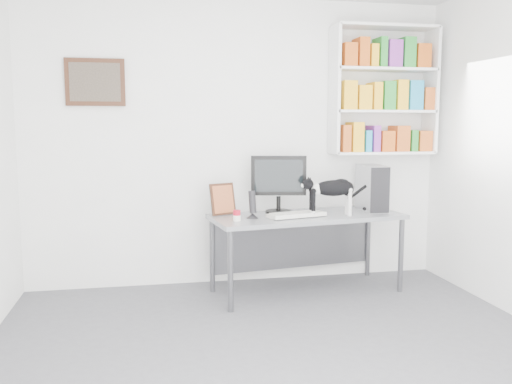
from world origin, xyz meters
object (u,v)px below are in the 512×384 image
(monitor, at_px, (279,184))
(speaker, at_px, (252,204))
(soup_can, at_px, (237,216))
(desk, at_px, (307,253))
(pc_tower, at_px, (372,188))
(leaning_print, at_px, (223,199))
(keyboard, at_px, (296,215))
(bookshelf, at_px, (384,91))
(cat, at_px, (332,197))

(monitor, bearing_deg, speaker, -129.49)
(speaker, height_order, soup_can, speaker)
(speaker, bearing_deg, desk, -7.61)
(speaker, relative_size, soup_can, 2.70)
(pc_tower, bearing_deg, leaning_print, -176.88)
(speaker, bearing_deg, leaning_print, 118.88)
(keyboard, height_order, soup_can, soup_can)
(speaker, bearing_deg, bookshelf, 0.18)
(keyboard, relative_size, speaker, 2.03)
(desk, relative_size, keyboard, 3.38)
(desk, bearing_deg, soup_can, -172.34)
(monitor, relative_size, speaker, 2.14)
(bookshelf, height_order, keyboard, bookshelf)
(bookshelf, distance_m, keyboard, 1.55)
(leaning_print, bearing_deg, cat, -36.99)
(soup_can, bearing_deg, bookshelf, 19.05)
(pc_tower, bearing_deg, desk, -165.12)
(monitor, height_order, soup_can, monitor)
(keyboard, bearing_deg, cat, -16.02)
(keyboard, xyz_separation_m, soup_can, (-0.55, -0.10, 0.03))
(monitor, xyz_separation_m, leaning_print, (-0.52, -0.01, -0.12))
(desk, height_order, pc_tower, pc_tower)
(monitor, height_order, speaker, monitor)
(keyboard, bearing_deg, soup_can, 176.43)
(monitor, bearing_deg, pc_tower, 11.46)
(bookshelf, relative_size, leaning_print, 4.20)
(bookshelf, distance_m, speaker, 1.75)
(pc_tower, height_order, soup_can, pc_tower)
(desk, xyz_separation_m, speaker, (-0.52, -0.08, 0.48))
(soup_can, bearing_deg, pc_tower, 13.89)
(pc_tower, bearing_deg, soup_can, -163.02)
(monitor, relative_size, pc_tower, 1.26)
(bookshelf, xyz_separation_m, cat, (-0.66, -0.45, -0.97))
(pc_tower, bearing_deg, speaker, -166.25)
(leaning_print, height_order, cat, cat)
(speaker, relative_size, cat, 0.46)
(keyboard, bearing_deg, leaning_print, 145.59)
(bookshelf, xyz_separation_m, leaning_print, (-1.60, -0.19, -0.99))
(desk, distance_m, monitor, 0.68)
(speaker, distance_m, cat, 0.72)
(leaning_print, xyz_separation_m, cat, (0.94, -0.25, 0.02))
(pc_tower, xyz_separation_m, soup_can, (-1.35, -0.33, -0.17))
(pc_tower, bearing_deg, monitor, -177.27)
(keyboard, bearing_deg, monitor, 99.60)
(leaning_print, relative_size, cat, 0.54)
(keyboard, distance_m, cat, 0.36)
(monitor, xyz_separation_m, speaker, (-0.29, -0.23, -0.14))
(pc_tower, bearing_deg, bookshelf, 50.53)
(bookshelf, height_order, desk, bookshelf)
(desk, relative_size, speaker, 6.86)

